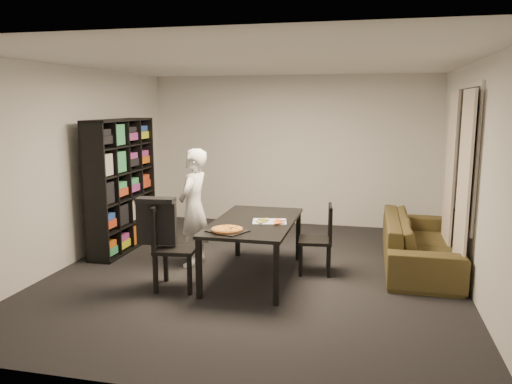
% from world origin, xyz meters
% --- Properties ---
extents(room, '(5.01, 5.51, 2.61)m').
position_xyz_m(room, '(0.00, 0.00, 1.30)').
color(room, black).
rests_on(room, ground).
extents(window_pane, '(0.02, 1.40, 1.60)m').
position_xyz_m(window_pane, '(2.48, 0.60, 1.50)').
color(window_pane, black).
rests_on(window_pane, room).
extents(window_frame, '(0.03, 1.52, 1.72)m').
position_xyz_m(window_frame, '(2.48, 0.60, 1.50)').
color(window_frame, white).
rests_on(window_frame, room).
extents(curtain_left, '(0.03, 0.70, 2.25)m').
position_xyz_m(curtain_left, '(2.40, 0.08, 1.15)').
color(curtain_left, beige).
rests_on(curtain_left, room).
extents(curtain_right, '(0.03, 0.70, 2.25)m').
position_xyz_m(curtain_right, '(2.40, 1.12, 1.15)').
color(curtain_right, beige).
rests_on(curtain_right, room).
extents(bookshelf, '(0.35, 1.50, 1.90)m').
position_xyz_m(bookshelf, '(-2.16, 0.60, 0.95)').
color(bookshelf, black).
rests_on(bookshelf, room).
extents(dining_table, '(0.95, 1.71, 0.71)m').
position_xyz_m(dining_table, '(0.00, -0.18, 0.65)').
color(dining_table, black).
rests_on(dining_table, room).
extents(chair_left, '(0.50, 0.50, 0.98)m').
position_xyz_m(chair_left, '(-0.87, -0.75, 0.56)').
color(chair_left, black).
rests_on(chair_left, room).
extents(chair_right, '(0.45, 0.45, 0.88)m').
position_xyz_m(chair_right, '(0.80, 0.17, 0.50)').
color(chair_right, black).
rests_on(chair_right, room).
extents(draped_jacket, '(0.46, 0.24, 0.54)m').
position_xyz_m(draped_jacket, '(-1.01, -0.76, 0.81)').
color(draped_jacket, black).
rests_on(draped_jacket, chair_left).
extents(person, '(0.41, 0.59, 1.55)m').
position_xyz_m(person, '(-0.88, 0.12, 0.77)').
color(person, white).
rests_on(person, room).
extents(baking_tray, '(0.50, 0.45, 0.01)m').
position_xyz_m(baking_tray, '(-0.16, -0.75, 0.72)').
color(baking_tray, black).
rests_on(baking_tray, dining_table).
extents(pepperoni_pizza, '(0.35, 0.35, 0.03)m').
position_xyz_m(pepperoni_pizza, '(-0.17, -0.76, 0.74)').
color(pepperoni_pizza, '#AD6832').
rests_on(pepperoni_pizza, dining_table).
extents(kitchen_towel, '(0.45, 0.37, 0.01)m').
position_xyz_m(kitchen_towel, '(0.20, -0.19, 0.72)').
color(kitchen_towel, white).
rests_on(kitchen_towel, dining_table).
extents(pizza_slices, '(0.44, 0.40, 0.01)m').
position_xyz_m(pizza_slices, '(0.21, -0.22, 0.73)').
color(pizza_slices, '#C47A3D').
rests_on(pizza_slices, dining_table).
extents(sofa, '(0.87, 2.23, 0.65)m').
position_xyz_m(sofa, '(2.02, 0.73, 0.33)').
color(sofa, '#443E1B').
rests_on(sofa, room).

